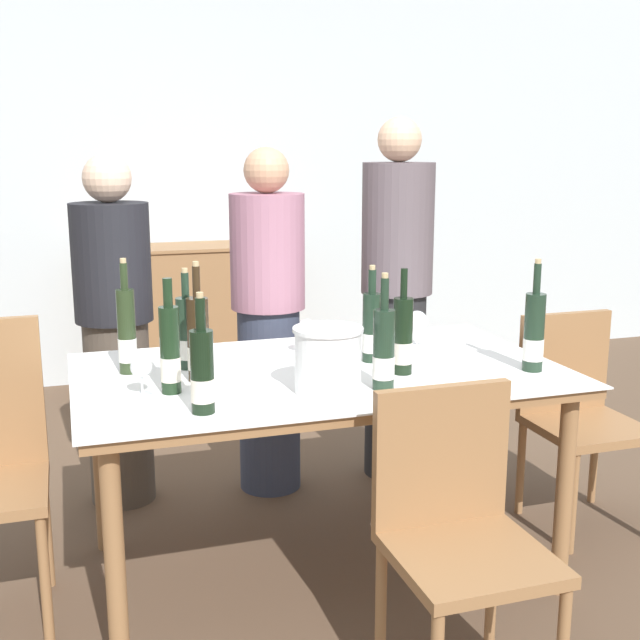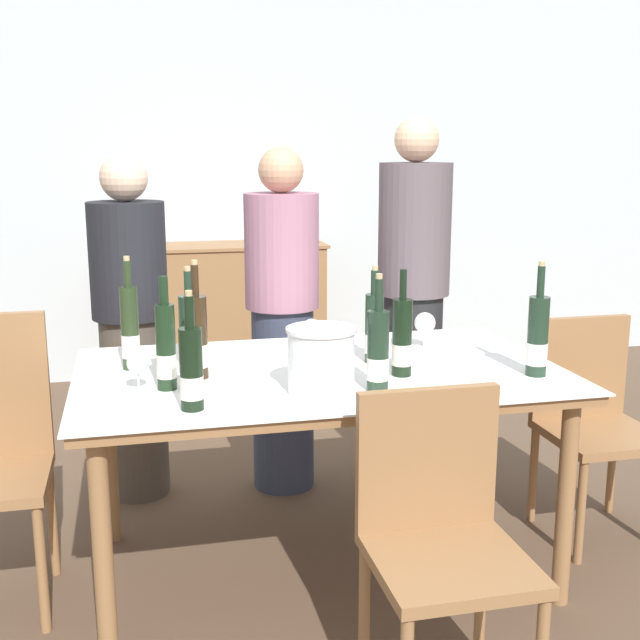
{
  "view_description": "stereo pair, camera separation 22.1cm",
  "coord_description": "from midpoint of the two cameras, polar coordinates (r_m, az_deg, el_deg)",
  "views": [
    {
      "loc": [
        -0.84,
        -2.62,
        1.55
      ],
      "look_at": [
        0.0,
        0.0,
        0.96
      ],
      "focal_mm": 45.0,
      "sensor_mm": 36.0,
      "label": 1
    },
    {
      "loc": [
        -0.63,
        -2.68,
        1.55
      ],
      "look_at": [
        0.0,
        0.0,
        0.96
      ],
      "focal_mm": 45.0,
      "sensor_mm": 36.0,
      "label": 2
    }
  ],
  "objects": [
    {
      "name": "ground_plane",
      "position": [
        3.15,
        2.11,
        -17.25
      ],
      "size": [
        12.0,
        12.0,
        0.0
      ],
      "primitive_type": "plane",
      "color": "brown"
    },
    {
      "name": "back_wall",
      "position": [
        5.53,
        -5.67,
        10.56
      ],
      "size": [
        8.0,
        0.1,
        2.8
      ],
      "color": "silver",
      "rests_on": "ground_plane"
    },
    {
      "name": "sideboard_cabinet",
      "position": [
        5.34,
        -5.64,
        0.42
      ],
      "size": [
        1.34,
        0.46,
        0.93
      ],
      "color": "#996B42",
      "rests_on": "ground_plane"
    },
    {
      "name": "dining_table",
      "position": [
        2.87,
        2.21,
        -4.94
      ],
      "size": [
        1.71,
        1.01,
        0.78
      ],
      "color": "#996B42",
      "rests_on": "ground_plane"
    },
    {
      "name": "ice_bucket",
      "position": [
        2.56,
        2.56,
        -2.76
      ],
      "size": [
        0.23,
        0.23,
        0.21
      ],
      "color": "white",
      "rests_on": "dining_table"
    },
    {
      "name": "wine_bottle_0",
      "position": [
        2.93,
        6.04,
        -0.68
      ],
      "size": [
        0.07,
        0.07,
        0.36
      ],
      "color": "#1E3323",
      "rests_on": "dining_table"
    },
    {
      "name": "wine_bottle_1",
      "position": [
        2.62,
        -8.54,
        -2.02
      ],
      "size": [
        0.07,
        0.07,
        0.37
      ],
      "color": "black",
      "rests_on": "dining_table"
    },
    {
      "name": "wine_bottle_2",
      "position": [
        2.73,
        -6.48,
        -1.38
      ],
      "size": [
        0.07,
        0.07,
        0.41
      ],
      "color": "#332314",
      "rests_on": "dining_table"
    },
    {
      "name": "wine_bottle_3",
      "position": [
        2.9,
        -7.12,
        -0.89
      ],
      "size": [
        0.07,
        0.07,
        0.36
      ],
      "color": "#1E3323",
      "rests_on": "dining_table"
    },
    {
      "name": "wine_bottle_4",
      "position": [
        2.78,
        8.13,
        -1.39
      ],
      "size": [
        0.07,
        0.07,
        0.37
      ],
      "color": "black",
      "rests_on": "dining_table"
    },
    {
      "name": "wine_bottle_5",
      "position": [
        2.88,
        -11.24,
        -0.69
      ],
      "size": [
        0.06,
        0.06,
        0.4
      ],
      "color": "#28381E",
      "rests_on": "dining_table"
    },
    {
      "name": "wine_bottle_6",
      "position": [
        2.59,
        6.59,
        -2.31
      ],
      "size": [
        0.07,
        0.07,
        0.38
      ],
      "color": "#1E3323",
      "rests_on": "dining_table"
    },
    {
      "name": "wine_bottle_7",
      "position": [
        2.4,
        -6.55,
        -3.56
      ],
      "size": [
        0.07,
        0.07,
        0.36
      ],
      "color": "black",
      "rests_on": "dining_table"
    },
    {
      "name": "wine_bottle_8",
      "position": [
        2.88,
        17.36,
        -1.24
      ],
      "size": [
        0.07,
        0.07,
        0.4
      ],
      "color": "#1E3323",
      "rests_on": "dining_table"
    },
    {
      "name": "wine_glass_0",
      "position": [
        3.18,
        9.45,
        -0.28
      ],
      "size": [
        0.08,
        0.08,
        0.14
      ],
      "color": "white",
      "rests_on": "dining_table"
    },
    {
      "name": "wine_glass_1",
      "position": [
        3.04,
        1.48,
        -0.7
      ],
      "size": [
        0.07,
        0.07,
        0.14
      ],
      "color": "white",
      "rests_on": "dining_table"
    },
    {
      "name": "wine_glass_2",
      "position": [
        2.62,
        -10.51,
        -3.17
      ],
      "size": [
        0.07,
        0.07,
        0.13
      ],
      "color": "white",
      "rests_on": "dining_table"
    },
    {
      "name": "wine_glass_3",
      "position": [
        2.87,
        7.95,
        -1.71
      ],
      "size": [
        0.07,
        0.07,
        0.13
      ],
      "color": "white",
      "rests_on": "dining_table"
    },
    {
      "name": "chair_near_front",
      "position": [
        2.35,
        11.25,
        -14.24
      ],
      "size": [
        0.42,
        0.42,
        0.88
      ],
      "color": "#996B42",
      "rests_on": "ground_plane"
    },
    {
      "name": "chair_right_end",
      "position": [
        3.48,
        20.48,
        -6.15
      ],
      "size": [
        0.42,
        0.42,
        0.87
      ],
      "color": "#996B42",
      "rests_on": "ground_plane"
    },
    {
      "name": "person_host",
      "position": [
        3.59,
        -11.57,
        -0.75
      ],
      "size": [
        0.33,
        0.33,
        1.52
      ],
      "color": "#51473D",
      "rests_on": "ground_plane"
    },
    {
      "name": "person_guest_left",
      "position": [
        3.6,
        -0.94,
        -0.24
      ],
      "size": [
        0.33,
        0.33,
        1.55
      ],
      "color": "#383F56",
      "rests_on": "ground_plane"
    },
    {
      "name": "person_guest_right",
      "position": [
        3.74,
        8.3,
        1.21
      ],
      "size": [
        0.33,
        0.33,
        1.68
      ],
      "color": "#262628",
      "rests_on": "ground_plane"
    }
  ]
}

